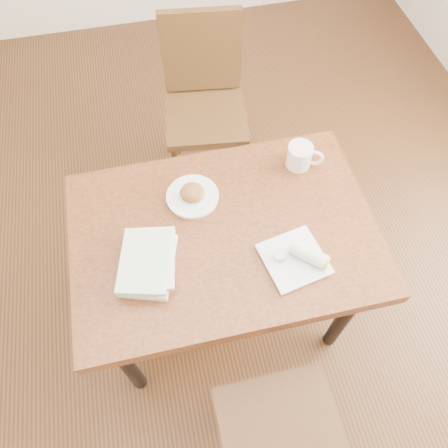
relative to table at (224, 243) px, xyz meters
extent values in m
cube|color=#472814|center=(0.00, 0.00, -0.67)|extent=(4.00, 5.00, 0.01)
cube|color=brown|center=(0.00, 0.00, 0.06)|extent=(1.14, 0.78, 0.06)
cylinder|color=black|center=(-0.47, -0.29, -0.32)|extent=(0.06, 0.06, 0.69)
cylinder|color=black|center=(0.47, -0.29, -0.32)|extent=(0.06, 0.06, 0.69)
cylinder|color=black|center=(-0.47, 0.29, -0.32)|extent=(0.06, 0.06, 0.69)
cylinder|color=black|center=(0.47, 0.29, -0.32)|extent=(0.06, 0.06, 0.69)
cylinder|color=#442913|center=(-0.13, -0.51, -0.44)|extent=(0.04, 0.04, 0.45)
cylinder|color=#442913|center=(0.23, -0.51, -0.44)|extent=(0.04, 0.04, 0.45)
cube|color=#442913|center=(0.05, -0.69, -0.19)|extent=(0.42, 0.42, 0.04)
cylinder|color=#473014|center=(0.30, 1.03, -0.44)|extent=(0.04, 0.04, 0.45)
cylinder|color=#473014|center=(-0.06, 1.07, -0.44)|extent=(0.04, 0.04, 0.45)
cylinder|color=#473014|center=(0.25, 0.67, -0.44)|extent=(0.04, 0.04, 0.45)
cylinder|color=#473014|center=(-0.10, 0.71, -0.44)|extent=(0.04, 0.04, 0.45)
cube|color=#473014|center=(0.10, 0.87, -0.19)|extent=(0.47, 0.47, 0.04)
cube|color=#473014|center=(0.12, 1.06, 0.07)|extent=(0.40, 0.09, 0.45)
cylinder|color=white|center=(-0.09, 0.17, 0.10)|extent=(0.20, 0.20, 0.01)
cylinder|color=white|center=(-0.09, 0.17, 0.10)|extent=(0.20, 0.20, 0.01)
ellipsoid|color=#B27538|center=(-0.09, 0.17, 0.13)|extent=(0.10, 0.09, 0.05)
cylinder|color=white|center=(0.36, 0.25, 0.14)|extent=(0.10, 0.10, 0.10)
torus|color=white|center=(0.42, 0.22, 0.14)|extent=(0.08, 0.05, 0.08)
cylinder|color=tan|center=(0.36, 0.25, 0.19)|extent=(0.09, 0.09, 0.01)
cylinder|color=#F2E5CC|center=(0.36, 0.25, 0.19)|extent=(0.06, 0.06, 0.00)
cube|color=white|center=(0.22, -0.17, 0.09)|extent=(0.24, 0.24, 0.01)
cube|color=white|center=(0.22, -0.17, 0.10)|extent=(0.25, 0.25, 0.01)
cylinder|color=white|center=(0.26, -0.18, 0.13)|extent=(0.13, 0.13, 0.05)
cylinder|color=yellow|center=(0.31, -0.23, 0.13)|extent=(0.05, 0.05, 0.05)
cylinder|color=silver|center=(0.16, -0.16, 0.12)|extent=(0.04, 0.04, 0.03)
cylinder|color=red|center=(0.16, -0.16, 0.13)|extent=(0.04, 0.04, 0.01)
cube|color=white|center=(-0.29, -0.09, 0.10)|extent=(0.24, 0.29, 0.03)
cube|color=silver|center=(-0.28, -0.07, 0.13)|extent=(0.21, 0.27, 0.02)
cube|color=#84C691|center=(-0.30, -0.09, 0.15)|extent=(0.22, 0.28, 0.02)
camera|label=1|loc=(-0.18, -0.80, 1.49)|focal=35.00mm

